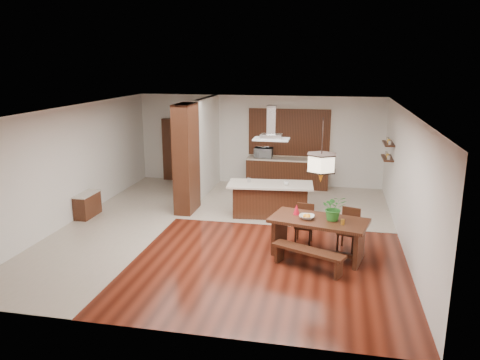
% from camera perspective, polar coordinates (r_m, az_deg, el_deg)
% --- Properties ---
extents(room_shell, '(9.00, 9.04, 2.92)m').
position_cam_1_polar(room_shell, '(10.87, -1.55, 4.23)').
color(room_shell, '#39120A').
rests_on(room_shell, ground).
extents(tile_hallway, '(2.50, 9.00, 0.01)m').
position_cam_1_polar(tile_hallway, '(12.29, -14.12, -4.93)').
color(tile_hallway, '#BAAC9B').
rests_on(tile_hallway, ground).
extents(tile_kitchen, '(5.50, 4.00, 0.01)m').
position_cam_1_polar(tile_kitchen, '(13.57, 6.05, -2.74)').
color(tile_kitchen, '#BAAC9B').
rests_on(tile_kitchen, ground).
extents(soffit_band, '(8.00, 9.00, 0.02)m').
position_cam_1_polar(soffit_band, '(10.76, -1.58, 8.55)').
color(soffit_band, '#3C1C0F').
rests_on(soffit_band, room_shell).
extents(partition_pier, '(0.45, 1.00, 2.90)m').
position_cam_1_polar(partition_pier, '(12.50, -6.56, 2.60)').
color(partition_pier, black).
rests_on(partition_pier, ground).
extents(partition_stub, '(0.18, 2.40, 2.90)m').
position_cam_1_polar(partition_stub, '(14.47, -4.01, 4.27)').
color(partition_stub, silver).
rests_on(partition_stub, ground).
extents(hallway_console, '(0.37, 0.88, 0.63)m').
position_cam_1_polar(hallway_console, '(12.85, -18.11, -2.92)').
color(hallway_console, black).
rests_on(hallway_console, ground).
extents(hallway_doorway, '(1.10, 0.20, 2.10)m').
position_cam_1_polar(hallway_doorway, '(15.96, -7.45, 3.66)').
color(hallway_doorway, black).
rests_on(hallway_doorway, ground).
extents(rear_counter, '(2.60, 0.62, 0.95)m').
position_cam_1_polar(rear_counter, '(15.11, 5.78, 0.88)').
color(rear_counter, black).
rests_on(rear_counter, ground).
extents(kitchen_window, '(2.60, 0.08, 1.50)m').
position_cam_1_polar(kitchen_window, '(15.12, 6.01, 5.81)').
color(kitchen_window, olive).
rests_on(kitchen_window, room_shell).
extents(shelf_lower, '(0.26, 0.90, 0.04)m').
position_cam_1_polar(shelf_lower, '(13.36, 17.52, 2.57)').
color(shelf_lower, black).
rests_on(shelf_lower, room_shell).
extents(shelf_upper, '(0.26, 0.90, 0.04)m').
position_cam_1_polar(shelf_upper, '(13.29, 17.64, 4.26)').
color(shelf_upper, black).
rests_on(shelf_upper, room_shell).
extents(dining_table, '(2.13, 1.40, 0.82)m').
position_cam_1_polar(dining_table, '(9.84, 9.54, -5.90)').
color(dining_table, black).
rests_on(dining_table, ground).
extents(dining_bench, '(1.49, 0.91, 0.42)m').
position_cam_1_polar(dining_bench, '(9.35, 8.26, -9.53)').
color(dining_bench, black).
rests_on(dining_bench, ground).
extents(dining_chair_left, '(0.42, 0.42, 0.87)m').
position_cam_1_polar(dining_chair_left, '(10.56, 7.81, -5.36)').
color(dining_chair_left, black).
rests_on(dining_chair_left, ground).
extents(dining_chair_right, '(0.51, 0.51, 0.91)m').
position_cam_1_polar(dining_chair_right, '(10.33, 13.03, -5.94)').
color(dining_chair_right, black).
rests_on(dining_chair_right, ground).
extents(pendant_lantern, '(0.64, 0.64, 1.31)m').
position_cam_1_polar(pendant_lantern, '(9.40, 9.95, 3.56)').
color(pendant_lantern, beige).
rests_on(pendant_lantern, room_shell).
extents(foliage_plant, '(0.54, 0.49, 0.53)m').
position_cam_1_polar(foliage_plant, '(9.66, 11.38, -3.35)').
color(foliage_plant, '#2A7727').
rests_on(foliage_plant, dining_table).
extents(fruit_bowl, '(0.32, 0.32, 0.08)m').
position_cam_1_polar(fruit_bowl, '(9.73, 8.14, -4.48)').
color(fruit_bowl, '#BFB4A7').
rests_on(fruit_bowl, dining_table).
extents(napkin_cone, '(0.17, 0.17, 0.22)m').
position_cam_1_polar(napkin_cone, '(9.95, 6.90, -3.58)').
color(napkin_cone, '#B60D20').
rests_on(napkin_cone, dining_table).
extents(gold_ornament, '(0.08, 0.08, 0.11)m').
position_cam_1_polar(gold_ornament, '(9.52, 12.40, -5.01)').
color(gold_ornament, gold).
rests_on(gold_ornament, dining_table).
extents(kitchen_island, '(2.25, 1.14, 0.90)m').
position_cam_1_polar(kitchen_island, '(12.22, 3.72, -2.38)').
color(kitchen_island, black).
rests_on(kitchen_island, ground).
extents(range_hood, '(0.90, 0.55, 0.87)m').
position_cam_1_polar(range_hood, '(11.81, 3.88, 6.98)').
color(range_hood, silver).
rests_on(range_hood, room_shell).
extents(island_cup, '(0.14, 0.14, 0.09)m').
position_cam_1_polar(island_cup, '(11.93, 5.66, -0.43)').
color(island_cup, silver).
rests_on(island_cup, kitchen_island).
extents(microwave, '(0.58, 0.39, 0.32)m').
position_cam_1_polar(microwave, '(15.04, 2.87, 3.35)').
color(microwave, silver).
rests_on(microwave, rear_counter).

